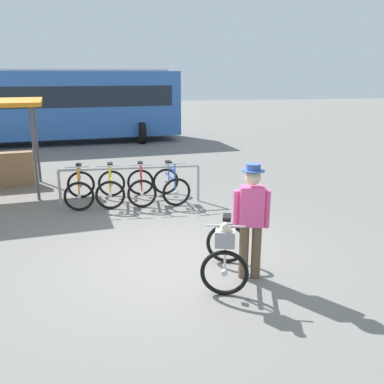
{
  "coord_description": "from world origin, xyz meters",
  "views": [
    {
      "loc": [
        -0.93,
        -6.1,
        2.93
      ],
      "look_at": [
        0.28,
        0.55,
        1.0
      ],
      "focal_mm": 39.14,
      "sensor_mm": 36.0,
      "label": 1
    }
  ],
  "objects_px": {
    "racked_bike_blue": "(171,185)",
    "racked_bike_yellow": "(111,187)",
    "racked_bike_orange": "(80,189)",
    "bus_distant": "(60,102)",
    "person_with_featured_bike": "(251,217)",
    "racked_bike_red": "(141,186)",
    "featured_bicycle": "(226,251)"
  },
  "relations": [
    {
      "from": "racked_bike_orange",
      "to": "racked_bike_blue",
      "type": "xyz_separation_m",
      "value": [
        2.1,
        -0.05,
        -0.0
      ]
    },
    {
      "from": "racked_bike_yellow",
      "to": "racked_bike_blue",
      "type": "height_order",
      "value": "same"
    },
    {
      "from": "racked_bike_blue",
      "to": "bus_distant",
      "type": "distance_m",
      "value": 10.08
    },
    {
      "from": "racked_bike_orange",
      "to": "racked_bike_red",
      "type": "height_order",
      "value": "same"
    },
    {
      "from": "racked_bike_orange",
      "to": "racked_bike_blue",
      "type": "distance_m",
      "value": 2.1
    },
    {
      "from": "racked_bike_orange",
      "to": "bus_distant",
      "type": "xyz_separation_m",
      "value": [
        -1.4,
        9.3,
        1.37
      ]
    },
    {
      "from": "racked_bike_yellow",
      "to": "racked_bike_blue",
      "type": "bearing_deg",
      "value": -1.47
    },
    {
      "from": "racked_bike_yellow",
      "to": "person_with_featured_bike",
      "type": "bearing_deg",
      "value": -64.05
    },
    {
      "from": "racked_bike_red",
      "to": "racked_bike_yellow",
      "type": "bearing_deg",
      "value": 178.53
    },
    {
      "from": "featured_bicycle",
      "to": "person_with_featured_bike",
      "type": "height_order",
      "value": "person_with_featured_bike"
    },
    {
      "from": "racked_bike_orange",
      "to": "racked_bike_red",
      "type": "distance_m",
      "value": 1.4
    },
    {
      "from": "racked_bike_yellow",
      "to": "racked_bike_orange",
      "type": "bearing_deg",
      "value": 178.53
    },
    {
      "from": "racked_bike_blue",
      "to": "racked_bike_orange",
      "type": "bearing_deg",
      "value": 178.53
    },
    {
      "from": "racked_bike_red",
      "to": "racked_bike_blue",
      "type": "xyz_separation_m",
      "value": [
        0.7,
        -0.02,
        -0.0
      ]
    },
    {
      "from": "racked_bike_blue",
      "to": "racked_bike_yellow",
      "type": "bearing_deg",
      "value": 178.53
    },
    {
      "from": "racked_bike_orange",
      "to": "bus_distant",
      "type": "height_order",
      "value": "bus_distant"
    },
    {
      "from": "racked_bike_yellow",
      "to": "person_with_featured_bike",
      "type": "relative_size",
      "value": 0.65
    },
    {
      "from": "racked_bike_yellow",
      "to": "bus_distant",
      "type": "bearing_deg",
      "value": 102.67
    },
    {
      "from": "person_with_featured_bike",
      "to": "racked_bike_yellow",
      "type": "bearing_deg",
      "value": 115.95
    },
    {
      "from": "racked_bike_orange",
      "to": "person_with_featured_bike",
      "type": "relative_size",
      "value": 0.65
    },
    {
      "from": "featured_bicycle",
      "to": "racked_bike_orange",
      "type": "bearing_deg",
      "value": 118.86
    },
    {
      "from": "racked_bike_yellow",
      "to": "racked_bike_red",
      "type": "xyz_separation_m",
      "value": [
        0.7,
        -0.02,
        0.0
      ]
    },
    {
      "from": "person_with_featured_bike",
      "to": "featured_bicycle",
      "type": "bearing_deg",
      "value": -170.19
    },
    {
      "from": "racked_bike_orange",
      "to": "bus_distant",
      "type": "distance_m",
      "value": 9.5
    },
    {
      "from": "racked_bike_yellow",
      "to": "person_with_featured_bike",
      "type": "height_order",
      "value": "person_with_featured_bike"
    },
    {
      "from": "racked_bike_blue",
      "to": "person_with_featured_bike",
      "type": "xyz_separation_m",
      "value": [
        0.62,
        -4.12,
        0.58
      ]
    },
    {
      "from": "racked_bike_yellow",
      "to": "racked_bike_blue",
      "type": "distance_m",
      "value": 1.4
    },
    {
      "from": "racked_bike_yellow",
      "to": "featured_bicycle",
      "type": "height_order",
      "value": "featured_bicycle"
    },
    {
      "from": "racked_bike_red",
      "to": "bus_distant",
      "type": "height_order",
      "value": "bus_distant"
    },
    {
      "from": "person_with_featured_bike",
      "to": "bus_distant",
      "type": "relative_size",
      "value": 0.17
    },
    {
      "from": "featured_bicycle",
      "to": "racked_bike_blue",
      "type": "bearing_deg",
      "value": 93.22
    },
    {
      "from": "racked_bike_yellow",
      "to": "person_with_featured_bike",
      "type": "xyz_separation_m",
      "value": [
        2.02,
        -4.15,
        0.58
      ]
    }
  ]
}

